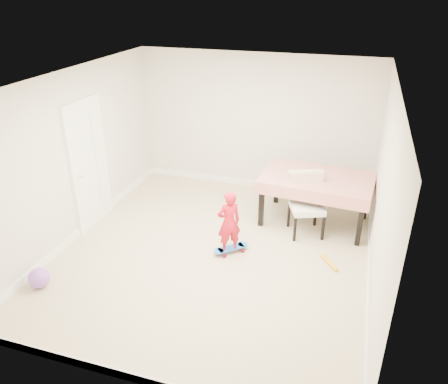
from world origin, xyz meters
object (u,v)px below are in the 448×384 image
(dining_table, at_px, (315,200))
(child, at_px, (229,224))
(dining_chair, at_px, (307,205))
(skateboard, at_px, (231,250))
(balloon, at_px, (39,278))

(dining_table, bearing_deg, child, -124.37)
(dining_chair, height_order, skateboard, dining_chair)
(dining_chair, relative_size, balloon, 3.63)
(dining_table, relative_size, balloon, 6.37)
(skateboard, xyz_separation_m, child, (-0.02, -0.03, 0.46))
(child, height_order, balloon, child)
(dining_chair, bearing_deg, skateboard, -159.77)
(dining_chair, bearing_deg, dining_table, 56.27)
(skateboard, height_order, balloon, balloon)
(dining_table, height_order, balloon, dining_table)
(dining_chair, bearing_deg, balloon, -164.54)
(dining_table, relative_size, dining_chair, 1.75)
(dining_table, distance_m, dining_chair, 0.43)
(dining_table, distance_m, child, 1.74)
(dining_table, bearing_deg, skateboard, -124.36)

